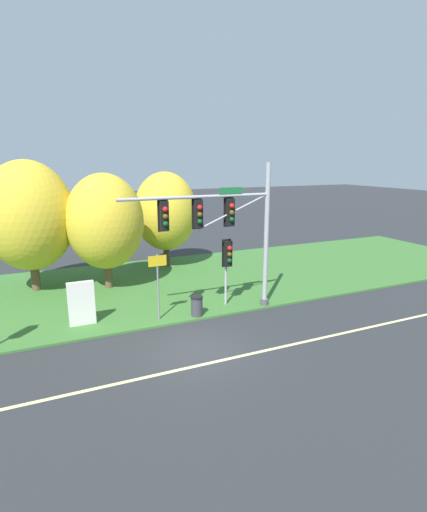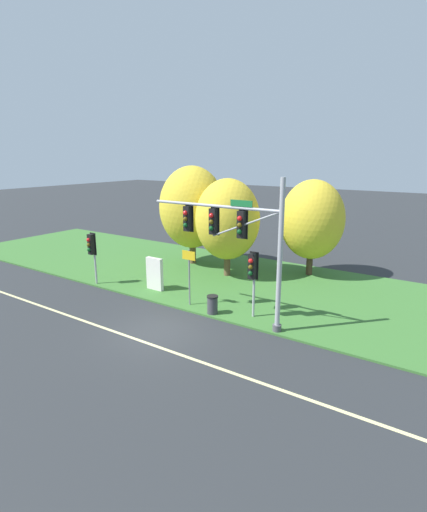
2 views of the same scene
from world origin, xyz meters
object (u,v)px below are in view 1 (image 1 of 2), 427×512
object	(u,v)px
tree_left_of_mast	(105,222)
tree_nearest_road	(29,216)
traffic_signal_mast	(225,223)
trash_bin	(197,306)
tree_behind_signpost	(165,211)
route_sign_post	(158,278)
info_kiosk	(81,303)
pedestrian_signal_further_along	(228,258)

from	to	relation	value
tree_left_of_mast	tree_nearest_road	bearing A→B (deg)	162.50
traffic_signal_mast	trash_bin	xyz separation A→B (m)	(-1.36, 0.06, -3.68)
tree_behind_signpost	trash_bin	xyz separation A→B (m)	(-1.51, -9.07, -3.16)
route_sign_post	tree_nearest_road	distance (m)	8.59
info_kiosk	trash_bin	bearing A→B (deg)	-13.19
traffic_signal_mast	tree_behind_signpost	distance (m)	9.14
tree_left_of_mast	trash_bin	world-z (taller)	tree_left_of_mast
route_sign_post	tree_left_of_mast	distance (m)	5.97
tree_left_of_mast	info_kiosk	distance (m)	5.84
tree_behind_signpost	trash_bin	world-z (taller)	tree_behind_signpost
traffic_signal_mast	tree_behind_signpost	xyz separation A→B (m)	(0.15, 9.12, -0.52)
pedestrian_signal_further_along	traffic_signal_mast	bearing A→B (deg)	-125.03
tree_nearest_road	info_kiosk	xyz separation A→B (m)	(1.72, -5.94, -3.10)
info_kiosk	trash_bin	distance (m)	4.98
traffic_signal_mast	tree_nearest_road	size ratio (longest dim) A/B	1.02
tree_left_of_mast	info_kiosk	size ratio (longest dim) A/B	3.29
traffic_signal_mast	pedestrian_signal_further_along	distance (m)	1.98
info_kiosk	tree_behind_signpost	bearing A→B (deg)	51.38
traffic_signal_mast	route_sign_post	distance (m)	3.79
tree_behind_signpost	route_sign_post	bearing A→B (deg)	-110.02
pedestrian_signal_further_along	tree_behind_signpost	size ratio (longest dim) A/B	0.53
route_sign_post	info_kiosk	distance (m)	3.40
pedestrian_signal_further_along	info_kiosk	xyz separation A→B (m)	(-6.68, 0.48, -1.43)
pedestrian_signal_further_along	info_kiosk	size ratio (longest dim) A/B	1.71
tree_left_of_mast	tree_behind_signpost	distance (m)	5.40
pedestrian_signal_further_along	tree_behind_signpost	world-z (taller)	tree_behind_signpost
trash_bin	route_sign_post	bearing A→B (deg)	169.04
tree_left_of_mast	tree_behind_signpost	world-z (taller)	tree_left_of_mast
pedestrian_signal_further_along	tree_behind_signpost	distance (m)	8.52
route_sign_post	tree_behind_signpost	bearing A→B (deg)	69.98
tree_nearest_road	trash_bin	size ratio (longest dim) A/B	7.46
tree_left_of_mast	tree_behind_signpost	size ratio (longest dim) A/B	1.01
route_sign_post	tree_nearest_road	xyz separation A→B (m)	(-4.88, 6.74, 2.12)
pedestrian_signal_further_along	route_sign_post	xyz separation A→B (m)	(-3.53, -0.32, -0.45)
pedestrian_signal_further_along	info_kiosk	distance (m)	6.85
tree_nearest_road	tree_behind_signpost	xyz separation A→B (m)	(8.06, 2.00, -0.41)
tree_behind_signpost	trash_bin	bearing A→B (deg)	-99.45
traffic_signal_mast	info_kiosk	world-z (taller)	traffic_signal_mast
tree_behind_signpost	info_kiosk	distance (m)	10.51
pedestrian_signal_further_along	trash_bin	bearing A→B (deg)	-160.73
tree_behind_signpost	trash_bin	size ratio (longest dim) A/B	6.64
tree_nearest_road	info_kiosk	bearing A→B (deg)	-73.82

